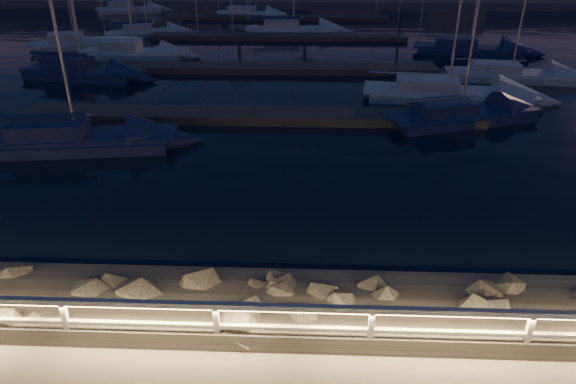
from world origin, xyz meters
name	(u,v)px	position (x,y,z in m)	size (l,w,h in m)	color
ground	(169,344)	(0.00, 0.00, 0.00)	(400.00, 400.00, 0.00)	gray
harbor_water	(273,60)	(0.00, 31.22, -0.97)	(400.00, 440.00, 0.60)	black
guard_rail	(161,313)	(-0.07, 0.00, 0.77)	(44.11, 0.12, 1.06)	silver
riprap	(456,311)	(6.13, 1.52, -0.22)	(32.99, 2.45, 1.34)	slate
floating_docks	(274,49)	(0.00, 32.50, -0.40)	(22.00, 36.00, 0.40)	#575048
sailboat_a	(80,71)	(-11.58, 23.71, -0.14)	(7.89, 3.59, 13.05)	navy
sailboat_b	(71,138)	(-7.12, 11.97, -0.15)	(8.31, 3.53, 13.74)	navy
sailboat_c	(457,114)	(9.81, 16.02, -0.19)	(7.76, 4.54, 12.74)	navy
sailboat_d	(443,92)	(10.00, 19.82, -0.16)	(9.24, 3.90, 15.15)	silver
sailboat_e	(132,52)	(-10.25, 29.81, -0.14)	(7.68, 2.46, 13.05)	silver
sailboat_h	(508,73)	(15.01, 24.44, -0.20)	(7.99, 3.16, 13.16)	silver
sailboat_i	(77,43)	(-15.72, 33.14, -0.15)	(7.54, 4.62, 12.53)	silver
sailboat_j	(146,31)	(-11.99, 39.22, -0.20)	(6.91, 4.23, 11.44)	silver
sailboat_k	(291,29)	(1.01, 40.81, -0.15)	(8.82, 3.09, 14.74)	silver
sailboat_l	(467,48)	(14.70, 32.59, -0.18)	(8.58, 4.06, 14.00)	navy
sailboat_m	(128,9)	(-18.66, 54.95, -0.14)	(7.97, 4.11, 13.15)	silver
sailboat_n	(249,13)	(-4.10, 51.97, -0.17)	(7.91, 4.15, 13.00)	silver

